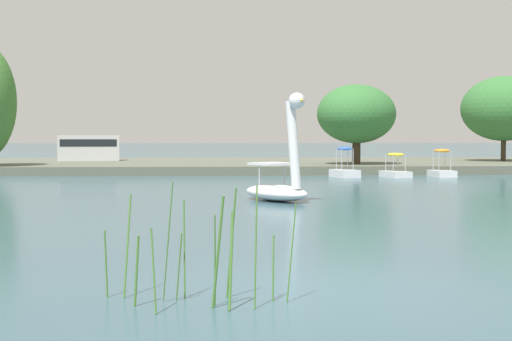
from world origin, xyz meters
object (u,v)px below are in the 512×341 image
at_px(pedal_boat_orange, 442,169).
at_px(tree_broadleaf_behind_dock, 357,114).
at_px(pedal_boat_yellow, 395,170).
at_px(parked_van, 89,147).
at_px(pedal_boat_blue, 345,170).
at_px(swan_boat, 279,182).
at_px(tree_broadleaf_right, 504,109).

height_order(pedal_boat_orange, tree_broadleaf_behind_dock, tree_broadleaf_behind_dock).
distance_m(pedal_boat_yellow, tree_broadleaf_behind_dock, 6.68).
bearing_deg(parked_van, pedal_boat_blue, -40.22).
relative_size(swan_boat, pedal_boat_yellow, 1.65).
bearing_deg(tree_broadleaf_right, pedal_boat_orange, -126.09).
height_order(pedal_boat_yellow, tree_broadleaf_right, tree_broadleaf_right).
distance_m(swan_boat, pedal_boat_orange, 17.86).
xyz_separation_m(swan_boat, pedal_boat_yellow, (7.64, 14.39, -0.24)).
xyz_separation_m(pedal_boat_blue, tree_broadleaf_behind_dock, (1.76, 5.62, 3.20)).
xyz_separation_m(pedal_boat_blue, parked_van, (-16.12, 13.63, 1.09)).
xyz_separation_m(swan_boat, parked_van, (-11.24, 28.18, 0.85)).
bearing_deg(tree_broadleaf_right, swan_boat, -125.53).
bearing_deg(parked_van, tree_broadleaf_behind_dock, -24.15).
distance_m(pedal_boat_blue, tree_broadleaf_right, 17.62).
height_order(swan_boat, pedal_boat_blue, swan_boat).
xyz_separation_m(swan_boat, pedal_boat_blue, (4.88, 14.55, -0.24)).
height_order(swan_boat, pedal_boat_yellow, swan_boat).
height_order(swan_boat, tree_broadleaf_behind_dock, tree_broadleaf_behind_dock).
xyz_separation_m(tree_broadleaf_right, tree_broadleaf_behind_dock, (-11.54, -5.30, -0.59)).
bearing_deg(pedal_boat_blue, pedal_boat_orange, 0.69).
height_order(pedal_boat_blue, parked_van, parked_van).
bearing_deg(swan_boat, pedal_boat_orange, 54.90).
bearing_deg(tree_broadleaf_behind_dock, parked_van, 155.85).
bearing_deg(pedal_boat_yellow, swan_boat, -117.95).
height_order(pedal_boat_yellow, pedal_boat_orange, pedal_boat_orange).
bearing_deg(pedal_boat_yellow, tree_broadleaf_right, 46.40).
height_order(swan_boat, tree_broadleaf_right, tree_broadleaf_right).
xyz_separation_m(pedal_boat_yellow, parked_van, (-18.87, 13.79, 1.09)).
height_order(pedal_boat_blue, pedal_boat_orange, pedal_boat_blue).
relative_size(pedal_boat_blue, pedal_boat_orange, 1.13).
bearing_deg(pedal_boat_orange, pedal_boat_blue, -179.31).
xyz_separation_m(pedal_boat_yellow, pedal_boat_orange, (2.63, 0.22, 0.03)).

